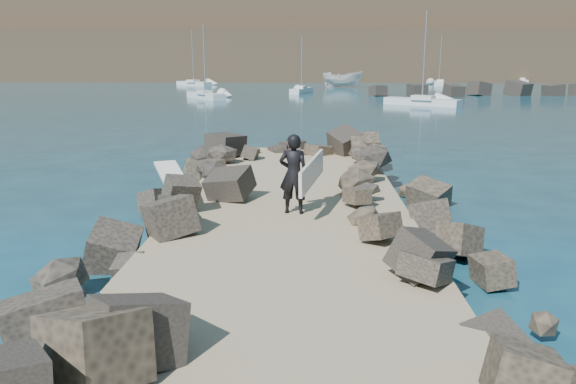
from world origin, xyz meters
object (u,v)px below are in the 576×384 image
Objects in this scene: surfboard_resting at (174,183)px; surfer_with_board at (296,174)px; boat_imported at (343,79)px; sailboat_b at (302,90)px.

surfer_with_board is (3.40, -1.33, 0.56)m from surfboard_resting.
boat_imported is 2.58× the size of surfer_with_board.
surfboard_resting is at bearing 158.68° from surfer_with_board.
surfer_with_board reaches higher than boat_imported.
sailboat_b is (-0.73, 58.94, -1.26)m from surfer_with_board.
boat_imported is 0.87× the size of sailboat_b.
sailboat_b reaches higher than surfboard_resting.
surfer_with_board is at bearing -46.27° from surfboard_resting.
surfer_with_board is 0.34× the size of sailboat_b.
sailboat_b is (2.67, 57.62, -0.69)m from surfboard_resting.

